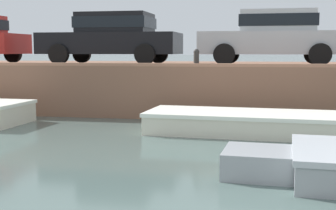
% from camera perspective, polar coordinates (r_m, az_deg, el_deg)
% --- Properties ---
extents(ground_plane, '(400.00, 400.00, 0.00)m').
position_cam_1_polar(ground_plane, '(7.22, 7.62, -7.66)').
color(ground_plane, '#4C605B').
extents(far_quay_wall, '(60.00, 6.00, 1.38)m').
position_cam_1_polar(far_quay_wall, '(14.80, 9.21, 2.33)').
color(far_quay_wall, brown).
rests_on(far_quay_wall, ground).
extents(far_wall_coping, '(60.00, 0.24, 0.08)m').
position_cam_1_polar(far_wall_coping, '(11.89, 8.94, 4.82)').
color(far_wall_coping, '#9F6C52').
rests_on(far_wall_coping, far_quay_wall).
extents(boat_moored_central_cream, '(5.22, 1.93, 0.47)m').
position_cam_1_polar(boat_moored_central_cream, '(10.17, 10.83, -2.21)').
color(boat_moored_central_cream, silver).
rests_on(boat_moored_central_cream, ground).
extents(car_left_inner_black, '(4.25, 2.04, 1.54)m').
position_cam_1_polar(car_left_inner_black, '(14.61, -6.77, 8.34)').
color(car_left_inner_black, black).
rests_on(car_left_inner_black, far_quay_wall).
extents(car_centre_silver, '(4.15, 2.08, 1.54)m').
position_cam_1_polar(car_centre_silver, '(13.96, 12.77, 8.31)').
color(car_centre_silver, '#B7BABC').
rests_on(car_centre_silver, far_quay_wall).
extents(mooring_bollard_mid, '(0.15, 0.15, 0.45)m').
position_cam_1_polar(mooring_bollard_mid, '(12.10, 3.48, 5.86)').
color(mooring_bollard_mid, '#2D2B28').
rests_on(mooring_bollard_mid, far_quay_wall).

